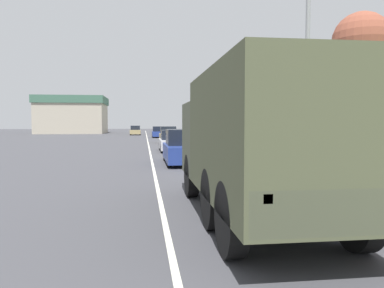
{
  "coord_description": "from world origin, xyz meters",
  "views": [
    {
      "loc": [
        -0.42,
        4.69,
        2.1
      ],
      "look_at": [
        0.78,
        14.06,
        1.56
      ],
      "focal_mm": 35.0,
      "sensor_mm": 36.0,
      "label": 1
    }
  ],
  "objects_px": {
    "car_second_ahead": "(173,142)",
    "car_farthest_ahead": "(135,131)",
    "car_nearest_ahead": "(182,148)",
    "lamp_post": "(301,60)",
    "military_truck": "(256,140)",
    "car_fourth_ahead": "(158,132)",
    "pickup_truck": "(339,153)",
    "car_third_ahead": "(168,136)"
  },
  "relations": [
    {
      "from": "car_fourth_ahead",
      "to": "lamp_post",
      "type": "distance_m",
      "value": 41.46
    },
    {
      "from": "car_fourth_ahead",
      "to": "pickup_truck",
      "type": "bearing_deg",
      "value": -81.38
    },
    {
      "from": "pickup_truck",
      "to": "car_nearest_ahead",
      "type": "bearing_deg",
      "value": 140.83
    },
    {
      "from": "car_third_ahead",
      "to": "lamp_post",
      "type": "xyz_separation_m",
      "value": [
        2.48,
        -26.9,
        3.32
      ]
    },
    {
      "from": "car_nearest_ahead",
      "to": "car_third_ahead",
      "type": "height_order",
      "value": "car_nearest_ahead"
    },
    {
      "from": "military_truck",
      "to": "lamp_post",
      "type": "bearing_deg",
      "value": 55.07
    },
    {
      "from": "car_nearest_ahead",
      "to": "lamp_post",
      "type": "height_order",
      "value": "lamp_post"
    },
    {
      "from": "car_nearest_ahead",
      "to": "car_fourth_ahead",
      "type": "height_order",
      "value": "car_nearest_ahead"
    },
    {
      "from": "car_nearest_ahead",
      "to": "lamp_post",
      "type": "bearing_deg",
      "value": -68.15
    },
    {
      "from": "car_nearest_ahead",
      "to": "pickup_truck",
      "type": "height_order",
      "value": "pickup_truck"
    },
    {
      "from": "car_nearest_ahead",
      "to": "car_farthest_ahead",
      "type": "bearing_deg",
      "value": 94.27
    },
    {
      "from": "pickup_truck",
      "to": "lamp_post",
      "type": "bearing_deg",
      "value": -136.57
    },
    {
      "from": "car_fourth_ahead",
      "to": "lamp_post",
      "type": "relative_size",
      "value": 0.68
    },
    {
      "from": "military_truck",
      "to": "car_second_ahead",
      "type": "relative_size",
      "value": 1.65
    },
    {
      "from": "military_truck",
      "to": "car_farthest_ahead",
      "type": "relative_size",
      "value": 1.81
    },
    {
      "from": "car_farthest_ahead",
      "to": "car_fourth_ahead",
      "type": "bearing_deg",
      "value": -72.88
    },
    {
      "from": "car_nearest_ahead",
      "to": "car_second_ahead",
      "type": "relative_size",
      "value": 1.09
    },
    {
      "from": "car_third_ahead",
      "to": "car_fourth_ahead",
      "type": "height_order",
      "value": "car_third_ahead"
    },
    {
      "from": "car_third_ahead",
      "to": "car_farthest_ahead",
      "type": "xyz_separation_m",
      "value": [
        -3.89,
        25.42,
        -0.05
      ]
    },
    {
      "from": "lamp_post",
      "to": "car_farthest_ahead",
      "type": "bearing_deg",
      "value": 96.94
    },
    {
      "from": "car_nearest_ahead",
      "to": "car_third_ahead",
      "type": "xyz_separation_m",
      "value": [
        0.55,
        19.34,
        -0.02
      ]
    },
    {
      "from": "car_fourth_ahead",
      "to": "car_farthest_ahead",
      "type": "xyz_separation_m",
      "value": [
        -3.42,
        11.1,
        0.01
      ]
    },
    {
      "from": "car_second_ahead",
      "to": "car_farthest_ahead",
      "type": "relative_size",
      "value": 1.1
    },
    {
      "from": "car_nearest_ahead",
      "to": "lamp_post",
      "type": "relative_size",
      "value": 0.72
    },
    {
      "from": "car_nearest_ahead",
      "to": "car_fourth_ahead",
      "type": "distance_m",
      "value": 33.67
    },
    {
      "from": "car_second_ahead",
      "to": "car_fourth_ahead",
      "type": "bearing_deg",
      "value": 90.17
    },
    {
      "from": "military_truck",
      "to": "car_fourth_ahead",
      "type": "bearing_deg",
      "value": 90.49
    },
    {
      "from": "car_third_ahead",
      "to": "car_farthest_ahead",
      "type": "bearing_deg",
      "value": 98.7
    },
    {
      "from": "military_truck",
      "to": "car_nearest_ahead",
      "type": "xyz_separation_m",
      "value": [
        -0.46,
        11.23,
        -0.96
      ]
    },
    {
      "from": "car_third_ahead",
      "to": "pickup_truck",
      "type": "bearing_deg",
      "value": -77.48
    },
    {
      "from": "car_third_ahead",
      "to": "lamp_post",
      "type": "relative_size",
      "value": 0.63
    },
    {
      "from": "pickup_truck",
      "to": "car_third_ahead",
      "type": "bearing_deg",
      "value": 102.52
    },
    {
      "from": "car_second_ahead",
      "to": "pickup_truck",
      "type": "bearing_deg",
      "value": -66.21
    },
    {
      "from": "car_second_ahead",
      "to": "car_farthest_ahead",
      "type": "distance_m",
      "value": 36.69
    },
    {
      "from": "car_nearest_ahead",
      "to": "car_fourth_ahead",
      "type": "relative_size",
      "value": 1.07
    },
    {
      "from": "military_truck",
      "to": "car_second_ahead",
      "type": "distance_m",
      "value": 19.5
    },
    {
      "from": "car_nearest_ahead",
      "to": "pickup_truck",
      "type": "xyz_separation_m",
      "value": [
        5.91,
        -4.82,
        0.08
      ]
    },
    {
      "from": "military_truck",
      "to": "car_farthest_ahead",
      "type": "height_order",
      "value": "military_truck"
    },
    {
      "from": "car_second_ahead",
      "to": "car_fourth_ahead",
      "type": "height_order",
      "value": "same"
    },
    {
      "from": "military_truck",
      "to": "car_fourth_ahead",
      "type": "distance_m",
      "value": 44.91
    },
    {
      "from": "car_fourth_ahead",
      "to": "car_farthest_ahead",
      "type": "relative_size",
      "value": 1.12
    },
    {
      "from": "military_truck",
      "to": "pickup_truck",
      "type": "xyz_separation_m",
      "value": [
        5.45,
        6.41,
        -0.88
      ]
    }
  ]
}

